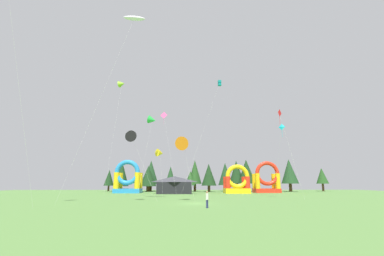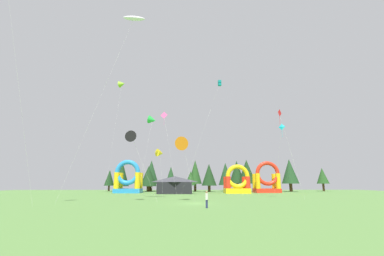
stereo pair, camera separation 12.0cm
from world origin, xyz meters
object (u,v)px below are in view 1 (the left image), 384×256
(kite_red_diamond, at_px, (279,114))
(person_far_side, at_px, (207,198))
(kite_cyan_diamond, at_px, (281,128))
(kite_black_delta, at_px, (132,137))
(inflatable_blue_arch, at_px, (237,183))
(kite_teal_box, at_px, (219,84))
(kite_white_parafoil, at_px, (134,18))
(kite_orange_delta, at_px, (183,143))
(kite_pink_diamond, at_px, (164,116))
(kite_yellow_delta, at_px, (160,153))
(kite_green_delta, at_px, (152,120))
(inflatable_red_slide, at_px, (267,181))
(inflatable_orange_dome, at_px, (128,181))
(kite_lime_delta, at_px, (122,84))
(festival_tent, at_px, (174,185))

(kite_red_diamond, height_order, person_far_side, kite_red_diamond)
(kite_cyan_diamond, xyz_separation_m, kite_red_diamond, (-1.29, -2.86, 1.65))
(kite_red_diamond, distance_m, person_far_side, 21.44)
(kite_black_delta, xyz_separation_m, inflatable_blue_arch, (19.70, 26.94, -6.44))
(kite_black_delta, bearing_deg, kite_teal_box, 44.25)
(kite_white_parafoil, height_order, kite_orange_delta, kite_white_parafoil)
(kite_pink_diamond, height_order, kite_yellow_delta, kite_pink_diamond)
(kite_cyan_diamond, relative_size, kite_green_delta, 0.69)
(kite_pink_diamond, distance_m, kite_orange_delta, 26.33)
(kite_cyan_diamond, distance_m, kite_yellow_delta, 21.21)
(kite_cyan_diamond, xyz_separation_m, inflatable_red_slide, (4.36, 24.12, -8.70))
(kite_red_diamond, bearing_deg, kite_teal_box, 129.00)
(kite_teal_box, height_order, inflatable_orange_dome, kite_teal_box)
(kite_red_diamond, bearing_deg, inflatable_red_slide, 78.17)
(kite_orange_delta, distance_m, inflatable_blue_arch, 29.96)
(kite_black_delta, bearing_deg, kite_orange_delta, 2.64)
(kite_red_diamond, relative_size, inflatable_red_slide, 1.77)
(kite_pink_diamond, distance_m, inflatable_red_slide, 30.64)
(kite_teal_box, distance_m, person_far_side, 31.16)
(kite_orange_delta, height_order, person_far_side, kite_orange_delta)
(person_far_side, bearing_deg, kite_cyan_diamond, 179.81)
(kite_orange_delta, relative_size, inflatable_blue_arch, 1.37)
(kite_white_parafoil, bearing_deg, kite_orange_delta, 29.20)
(kite_white_parafoil, relative_size, kite_pink_diamond, 1.36)
(kite_orange_delta, relative_size, kite_lime_delta, 0.33)
(kite_cyan_diamond, bearing_deg, inflatable_blue_arch, 101.30)
(kite_white_parafoil, distance_m, inflatable_orange_dome, 40.68)
(kite_orange_delta, relative_size, kite_black_delta, 0.96)
(kite_white_parafoil, distance_m, inflatable_blue_arch, 42.67)
(inflatable_red_slide, distance_m, festival_tent, 23.81)
(kite_black_delta, height_order, inflatable_blue_arch, kite_black_delta)
(kite_yellow_delta, distance_m, kite_green_delta, 15.74)
(kite_yellow_delta, distance_m, kite_teal_box, 19.21)
(kite_yellow_delta, xyz_separation_m, kite_green_delta, (-3.22, 12.57, 8.91))
(kite_yellow_delta, xyz_separation_m, kite_red_diamond, (19.40, -5.23, 5.70))
(kite_cyan_diamond, relative_size, inflatable_orange_dome, 1.51)
(kite_cyan_diamond, relative_size, kite_orange_delta, 1.32)
(festival_tent, bearing_deg, kite_teal_box, -50.81)
(kite_orange_delta, height_order, kite_lime_delta, kite_lime_delta)
(kite_lime_delta, relative_size, person_far_side, 16.42)
(inflatable_blue_arch, height_order, inflatable_orange_dome, inflatable_orange_dome)
(kite_teal_box, distance_m, inflatable_orange_dome, 32.82)
(kite_pink_diamond, relative_size, kite_black_delta, 1.95)
(person_far_side, bearing_deg, inflatable_orange_dome, -113.88)
(kite_orange_delta, bearing_deg, kite_teal_box, 62.34)
(kite_lime_delta, xyz_separation_m, kite_green_delta, (8.74, -5.22, -10.67))
(kite_orange_delta, bearing_deg, kite_pink_diamond, 101.55)
(kite_pink_diamond, xyz_separation_m, kite_orange_delta, (4.88, -23.87, -9.98))
(person_far_side, relative_size, inflatable_blue_arch, 0.25)
(kite_cyan_diamond, distance_m, inflatable_red_slide, 26.01)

